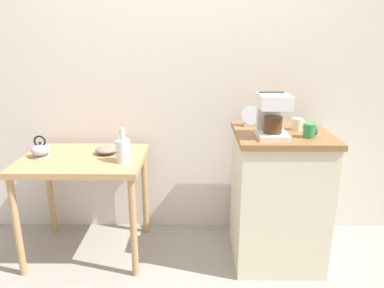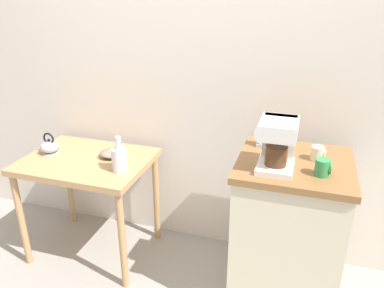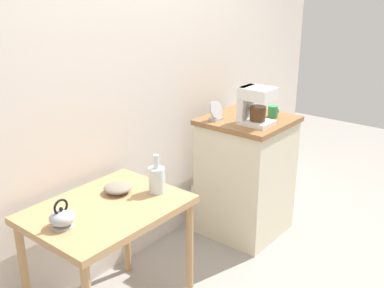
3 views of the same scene
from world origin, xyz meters
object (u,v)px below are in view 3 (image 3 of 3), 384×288
teakettle (62,218)px  coffee_maker (254,104)px  mug_small_cream (250,109)px  table_clock (216,112)px  bowl_stoneware (118,188)px  mug_tall_green (273,112)px  glass_carafe_vase (157,179)px

teakettle → coffee_maker: coffee_maker is taller
mug_small_cream → table_clock: (-0.29, 0.10, 0.02)m
teakettle → mug_small_cream: (1.70, 0.00, 0.18)m
teakettle → coffee_maker: bearing=-5.7°
bowl_stoneware → mug_tall_green: mug_tall_green is taller
teakettle → mug_small_cream: 1.71m
glass_carafe_vase → coffee_maker: coffee_maker is taller
mug_small_cream → mug_tall_green: mug_tall_green is taller
bowl_stoneware → coffee_maker: (1.07, -0.22, 0.30)m
table_clock → coffee_maker: bearing=-70.3°
bowl_stoneware → table_clock: 1.01m
teakettle → glass_carafe_vase: glass_carafe_vase is taller
bowl_stoneware → glass_carafe_vase: (0.15, -0.17, 0.05)m
bowl_stoneware → teakettle: 0.43m
mug_tall_green → teakettle: bearing=174.2°
glass_carafe_vase → table_clock: 0.88m
bowl_stoneware → coffee_maker: coffee_maker is taller
glass_carafe_vase → coffee_maker: bearing=-3.5°
mug_small_cream → teakettle: bearing=-179.8°
teakettle → mug_tall_green: 1.74m
coffee_maker → mug_small_cream: 0.27m
coffee_maker → mug_tall_green: (0.23, -0.02, -0.10)m
teakettle → table_clock: size_ratio=1.11×
coffee_maker → mug_tall_green: size_ratio=3.04×
glass_carafe_vase → table_clock: table_clock is taller
bowl_stoneware → glass_carafe_vase: glass_carafe_vase is taller
glass_carafe_vase → table_clock: size_ratio=1.61×
bowl_stoneware → mug_tall_green: size_ratio=1.84×
glass_carafe_vase → mug_small_cream: size_ratio=2.94×
glass_carafe_vase → mug_tall_green: (1.15, -0.08, 0.15)m
table_clock → teakettle: bearing=-175.7°
mug_small_cream → table_clock: bearing=160.9°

